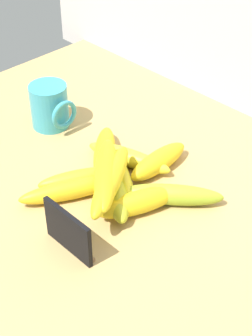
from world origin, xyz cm
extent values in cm
cube|color=tan|center=(0.00, 0.00, 1.50)|extent=(110.00, 76.00, 3.00)
cube|color=black|center=(6.52, -18.34, 7.20)|extent=(11.00, 0.80, 8.40)
cube|color=olive|center=(6.52, -17.54, 3.30)|extent=(9.90, 1.20, 0.60)
cylinder|color=teal|center=(-25.82, 3.08, 7.95)|extent=(8.36, 8.36, 9.89)
torus|color=teal|center=(-20.64, 3.08, 7.95)|extent=(1.00, 6.54, 6.54)
ellipsoid|color=gold|center=(3.28, -4.59, 5.16)|extent=(15.48, 12.43, 4.33)
ellipsoid|color=yellow|center=(-4.39, -5.66, 4.85)|extent=(11.89, 17.25, 3.71)
ellipsoid|color=yellow|center=(-6.86, 2.08, 5.17)|extent=(15.99, 16.33, 4.34)
ellipsoid|color=yellow|center=(-2.81, 1.17, 4.99)|extent=(20.45, 13.20, 3.98)
ellipsoid|color=yellow|center=(-2.97, 5.06, 4.86)|extent=(18.78, 8.96, 3.73)
ellipsoid|color=#90AA28|center=(10.83, 2.77, 4.98)|extent=(16.97, 15.07, 3.95)
ellipsoid|color=yellow|center=(8.11, -3.22, 5.17)|extent=(9.79, 16.43, 4.34)
ellipsoid|color=yellow|center=(-3.48, -9.62, 4.86)|extent=(12.11, 19.27, 3.71)
ellipsoid|color=yellow|center=(2.32, 8.18, 5.16)|extent=(4.73, 15.47, 4.32)
ellipsoid|color=yellow|center=(3.64, -6.03, 9.25)|extent=(13.85, 19.48, 3.85)
ellipsoid|color=yellow|center=(1.83, -5.45, 9.46)|extent=(17.42, 17.49, 4.26)
camera|label=1|loc=(56.19, -53.84, 68.12)|focal=55.57mm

